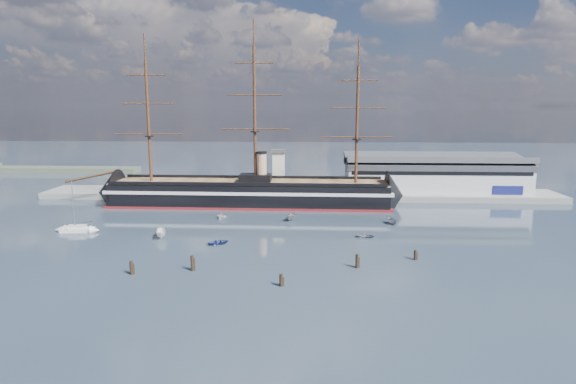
{
  "coord_description": "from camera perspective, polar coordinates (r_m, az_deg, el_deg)",
  "views": [
    {
      "loc": [
        14.76,
        -91.74,
        31.71
      ],
      "look_at": [
        8.23,
        35.0,
        9.0
      ],
      "focal_mm": 30.0,
      "sensor_mm": 36.0,
      "label": 1
    }
  ],
  "objects": [
    {
      "name": "motorboat_c",
      "position": [
        135.54,
        0.37,
        -3.38
      ],
      "size": [
        5.79,
        3.65,
        2.18
      ],
      "primitive_type": "imported",
      "rotation": [
        0.0,
        0.0,
        -0.33
      ],
      "color": "gray",
      "rests_on": "ground"
    },
    {
      "name": "motorboat_d",
      "position": [
        138.7,
        -7.84,
        -3.17
      ],
      "size": [
        4.43,
        5.89,
        1.98
      ],
      "primitive_type": "imported",
      "rotation": [
        0.0,
        0.0,
        1.13
      ],
      "color": "white",
      "rests_on": "ground"
    },
    {
      "name": "piling_far_right",
      "position": [
        105.06,
        14.82,
        -7.77
      ],
      "size": [
        0.64,
        0.64,
        2.8
      ],
      "primitive_type": "cylinder",
      "color": "black",
      "rests_on": "ground"
    },
    {
      "name": "motorboat_e",
      "position": [
        119.59,
        9.15,
        -5.36
      ],
      "size": [
        1.48,
        2.77,
        1.23
      ],
      "primitive_type": "imported",
      "rotation": [
        0.0,
        0.0,
        1.4
      ],
      "color": "slate",
      "rests_on": "ground"
    },
    {
      "name": "piling_near_left",
      "position": [
        97.9,
        -18.02,
        -9.27
      ],
      "size": [
        0.64,
        0.64,
        3.37
      ],
      "primitive_type": "cylinder",
      "color": "black",
      "rests_on": "ground"
    },
    {
      "name": "piling_near_right",
      "position": [
        97.74,
        8.16,
        -8.89
      ],
      "size": [
        0.64,
        0.64,
        3.52
      ],
      "primitive_type": "cylinder",
      "color": "black",
      "rests_on": "ground"
    },
    {
      "name": "warship",
      "position": [
        155.81,
        -5.22,
        -0.13
      ],
      "size": [
        112.95,
        17.08,
        53.94
      ],
      "rotation": [
        0.0,
        0.0,
        -0.01
      ],
      "color": "black",
      "rests_on": "ground"
    },
    {
      "name": "motorboat_a",
      "position": [
        121.75,
        -14.76,
        -5.29
      ],
      "size": [
        7.31,
        4.28,
        2.75
      ],
      "primitive_type": "imported",
      "rotation": [
        0.0,
        0.0,
        0.27
      ],
      "color": "white",
      "rests_on": "ground"
    },
    {
      "name": "motorboat_f",
      "position": [
        134.29,
        12.27,
        -3.75
      ],
      "size": [
        5.83,
        3.8,
        2.19
      ],
      "primitive_type": "imported",
      "rotation": [
        0.0,
        0.0,
        0.36
      ],
      "color": "#919398",
      "rests_on": "ground"
    },
    {
      "name": "warehouse",
      "position": [
        178.68,
        16.94,
        2.07
      ],
      "size": [
        63.0,
        21.0,
        11.6
      ],
      "color": "#B7BABC",
      "rests_on": "ground"
    },
    {
      "name": "quay_tower",
      "position": [
        166.61,
        -1.12,
        2.57
      ],
      "size": [
        5.0,
        5.0,
        15.0
      ],
      "color": "silver",
      "rests_on": "ground"
    },
    {
      "name": "piling_near_mid",
      "position": [
        87.5,
        -0.83,
        -11.1
      ],
      "size": [
        0.64,
        0.64,
        2.96
      ],
      "primitive_type": "cylinder",
      "color": "black",
      "rests_on": "ground"
    },
    {
      "name": "quay",
      "position": [
        170.78,
        1.3,
        -0.56
      ],
      "size": [
        180.0,
        18.0,
        2.0
      ],
      "primitive_type": "cube",
      "color": "slate",
      "rests_on": "ground"
    },
    {
      "name": "piling_extra",
      "position": [
        97.03,
        -11.25,
        -9.13
      ],
      "size": [
        0.64,
        0.64,
        3.78
      ],
      "primitive_type": "cylinder",
      "color": "black",
      "rests_on": "ground"
    },
    {
      "name": "ground",
      "position": [
        136.31,
        -3.35,
        -3.32
      ],
      "size": [
        600.0,
        600.0,
        0.0
      ],
      "primitive_type": "plane",
      "color": "#202E41",
      "rests_on": "ground"
    },
    {
      "name": "motorboat_b",
      "position": [
        113.79,
        -8.23,
        -6.14
      ],
      "size": [
        2.56,
        3.28,
        1.43
      ],
      "primitive_type": "imported",
      "rotation": [
        0.0,
        0.0,
        2.08
      ],
      "color": "#324384",
      "rests_on": "ground"
    },
    {
      "name": "sailboat",
      "position": [
        134.34,
        -23.7,
        -4.01
      ],
      "size": [
        8.47,
        3.34,
        13.2
      ],
      "rotation": [
        0.0,
        0.0,
        0.11
      ],
      "color": "silver",
      "rests_on": "ground"
    }
  ]
}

